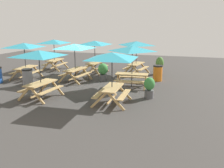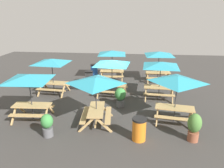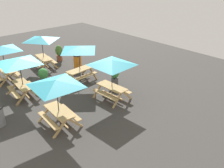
{
  "view_description": "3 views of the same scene",
  "coord_description": "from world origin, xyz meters",
  "px_view_note": "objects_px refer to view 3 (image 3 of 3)",
  "views": [
    {
      "loc": [
        -13.53,
        -6.83,
        3.52
      ],
      "look_at": [
        -3.36,
        -3.54,
        0.9
      ],
      "focal_mm": 40.0,
      "sensor_mm": 36.0,
      "label": 1
    },
    {
      "loc": [
        1.56,
        -12.81,
        5.07
      ],
      "look_at": [
        0.23,
        -0.38,
        0.9
      ],
      "focal_mm": 35.0,
      "sensor_mm": 36.0,
      "label": 2
    },
    {
      "loc": [
        -12.46,
        4.73,
        6.78
      ],
      "look_at": [
        -3.36,
        -3.54,
        0.9
      ],
      "focal_mm": 40.0,
      "sensor_mm": 36.0,
      "label": 3
    }
  ],
  "objects_px": {
    "trash_bin_orange": "(77,61)",
    "picnic_table_7": "(79,51)",
    "picnic_table_3": "(2,51)",
    "potted_plant_1": "(43,76)",
    "picnic_table_0": "(112,65)",
    "picnic_table_5": "(19,64)",
    "picnic_table_4": "(56,86)",
    "potted_plant_0": "(59,52)",
    "potted_plant_2": "(115,76)",
    "picnic_table_6": "(42,41)"
  },
  "relations": [
    {
      "from": "potted_plant_1",
      "to": "picnic_table_4",
      "type": "bearing_deg",
      "value": 160.38
    },
    {
      "from": "potted_plant_0",
      "to": "picnic_table_4",
      "type": "bearing_deg",
      "value": 148.6
    },
    {
      "from": "trash_bin_orange",
      "to": "picnic_table_6",
      "type": "bearing_deg",
      "value": 46.04
    },
    {
      "from": "picnic_table_4",
      "to": "picnic_table_5",
      "type": "bearing_deg",
      "value": 4.47
    },
    {
      "from": "potted_plant_2",
      "to": "picnic_table_4",
      "type": "bearing_deg",
      "value": 107.47
    },
    {
      "from": "picnic_table_7",
      "to": "potted_plant_1",
      "type": "height_order",
      "value": "picnic_table_7"
    },
    {
      "from": "picnic_table_0",
      "to": "trash_bin_orange",
      "type": "bearing_deg",
      "value": -17.47
    },
    {
      "from": "picnic_table_0",
      "to": "picnic_table_6",
      "type": "distance_m",
      "value": 6.88
    },
    {
      "from": "potted_plant_0",
      "to": "potted_plant_2",
      "type": "xyz_separation_m",
      "value": [
        -6.06,
        -0.3,
        -0.12
      ]
    },
    {
      "from": "picnic_table_3",
      "to": "potted_plant_1",
      "type": "bearing_deg",
      "value": -143.83
    },
    {
      "from": "picnic_table_0",
      "to": "picnic_table_7",
      "type": "relative_size",
      "value": 1.21
    },
    {
      "from": "picnic_table_5",
      "to": "picnic_table_0",
      "type": "bearing_deg",
      "value": -129.67
    },
    {
      "from": "picnic_table_7",
      "to": "trash_bin_orange",
      "type": "xyz_separation_m",
      "value": [
        1.98,
        -1.18,
        -1.49
      ]
    },
    {
      "from": "picnic_table_7",
      "to": "potted_plant_0",
      "type": "relative_size",
      "value": 1.92
    },
    {
      "from": "picnic_table_3",
      "to": "picnic_table_7",
      "type": "relative_size",
      "value": 1.21
    },
    {
      "from": "picnic_table_0",
      "to": "picnic_table_3",
      "type": "distance_m",
      "value": 7.25
    },
    {
      "from": "picnic_table_0",
      "to": "picnic_table_5",
      "type": "height_order",
      "value": "same"
    },
    {
      "from": "trash_bin_orange",
      "to": "picnic_table_7",
      "type": "bearing_deg",
      "value": 149.2
    },
    {
      "from": "potted_plant_1",
      "to": "picnic_table_0",
      "type": "bearing_deg",
      "value": -155.13
    },
    {
      "from": "picnic_table_6",
      "to": "potted_plant_0",
      "type": "distance_m",
      "value": 2.13
    },
    {
      "from": "picnic_table_0",
      "to": "picnic_table_5",
      "type": "xyz_separation_m",
      "value": [
        3.54,
        3.52,
        0.0
      ]
    },
    {
      "from": "picnic_table_5",
      "to": "potted_plant_0",
      "type": "bearing_deg",
      "value": -45.03
    },
    {
      "from": "picnic_table_3",
      "to": "trash_bin_orange",
      "type": "xyz_separation_m",
      "value": [
        -1.25,
        -4.68,
        -1.49
      ]
    },
    {
      "from": "potted_plant_0",
      "to": "picnic_table_7",
      "type": "bearing_deg",
      "value": 166.5
    },
    {
      "from": "picnic_table_6",
      "to": "picnic_table_7",
      "type": "xyz_separation_m",
      "value": [
        -3.67,
        -0.58,
        0.0
      ]
    },
    {
      "from": "picnic_table_5",
      "to": "picnic_table_3",
      "type": "bearing_deg",
      "value": 2.38
    },
    {
      "from": "picnic_table_3",
      "to": "picnic_table_5",
      "type": "relative_size",
      "value": 1.0
    },
    {
      "from": "picnic_table_4",
      "to": "potted_plant_2",
      "type": "bearing_deg",
      "value": -68.37
    },
    {
      "from": "trash_bin_orange",
      "to": "potted_plant_2",
      "type": "xyz_separation_m",
      "value": [
        -3.85,
        -0.13,
        0.05
      ]
    },
    {
      "from": "picnic_table_3",
      "to": "potted_plant_1",
      "type": "height_order",
      "value": "picnic_table_3"
    },
    {
      "from": "picnic_table_0",
      "to": "potted_plant_1",
      "type": "distance_m",
      "value": 4.8
    },
    {
      "from": "picnic_table_0",
      "to": "potted_plant_1",
      "type": "height_order",
      "value": "picnic_table_0"
    },
    {
      "from": "picnic_table_7",
      "to": "picnic_table_5",
      "type": "bearing_deg",
      "value": -10.37
    },
    {
      "from": "picnic_table_0",
      "to": "potted_plant_1",
      "type": "bearing_deg",
      "value": 21.67
    },
    {
      "from": "potted_plant_1",
      "to": "potted_plant_2",
      "type": "relative_size",
      "value": 1.08
    },
    {
      "from": "picnic_table_5",
      "to": "potted_plant_0",
      "type": "height_order",
      "value": "picnic_table_5"
    },
    {
      "from": "picnic_table_3",
      "to": "picnic_table_4",
      "type": "relative_size",
      "value": 1.0
    },
    {
      "from": "picnic_table_3",
      "to": "picnic_table_7",
      "type": "bearing_deg",
      "value": -128.91
    },
    {
      "from": "picnic_table_4",
      "to": "potted_plant_2",
      "type": "relative_size",
      "value": 2.77
    },
    {
      "from": "picnic_table_6",
      "to": "picnic_table_5",
      "type": "bearing_deg",
      "value": 145.25
    },
    {
      "from": "potted_plant_2",
      "to": "picnic_table_5",
      "type": "bearing_deg",
      "value": 66.01
    },
    {
      "from": "picnic_table_5",
      "to": "trash_bin_orange",
      "type": "bearing_deg",
      "value": -65.86
    },
    {
      "from": "picnic_table_0",
      "to": "potted_plant_1",
      "type": "relative_size",
      "value": 2.58
    },
    {
      "from": "picnic_table_6",
      "to": "potted_plant_2",
      "type": "relative_size",
      "value": 2.3
    },
    {
      "from": "picnic_table_4",
      "to": "picnic_table_7",
      "type": "relative_size",
      "value": 1.21
    },
    {
      "from": "picnic_table_7",
      "to": "trash_bin_orange",
      "type": "relative_size",
      "value": 2.38
    },
    {
      "from": "picnic_table_7",
      "to": "potted_plant_2",
      "type": "xyz_separation_m",
      "value": [
        -1.87,
        -1.31,
        -1.44
      ]
    },
    {
      "from": "trash_bin_orange",
      "to": "potted_plant_2",
      "type": "bearing_deg",
      "value": -178.1
    },
    {
      "from": "picnic_table_4",
      "to": "picnic_table_7",
      "type": "height_order",
      "value": "same"
    },
    {
      "from": "picnic_table_4",
      "to": "potted_plant_0",
      "type": "distance_m",
      "value": 9.02
    }
  ]
}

